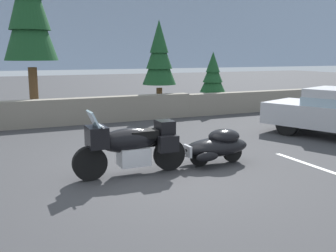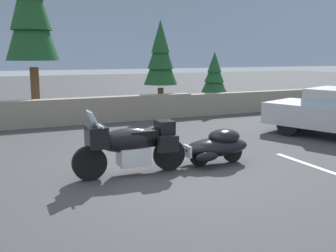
{
  "view_description": "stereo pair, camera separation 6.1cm",
  "coord_description": "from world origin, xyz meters",
  "px_view_note": "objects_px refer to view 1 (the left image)",
  "views": [
    {
      "loc": [
        -2.87,
        -6.93,
        2.36
      ],
      "look_at": [
        0.54,
        0.57,
        0.85
      ],
      "focal_mm": 41.78,
      "sensor_mm": 36.0,
      "label": 1
    },
    {
      "loc": [
        -2.81,
        -6.96,
        2.36
      ],
      "look_at": [
        0.54,
        0.57,
        0.85
      ],
      "focal_mm": 41.78,
      "sensor_mm": 36.0,
      "label": 2
    }
  ],
  "objects_px": {
    "car_shaped_trailer": "(217,146)",
    "pine_tree_secondary": "(213,74)",
    "touring_motorcycle": "(131,144)",
    "pine_tree_tall": "(28,5)",
    "pine_tree_far_right": "(159,56)"
  },
  "relations": [
    {
      "from": "car_shaped_trailer",
      "to": "pine_tree_secondary",
      "type": "xyz_separation_m",
      "value": [
        4.11,
        7.09,
        1.15
      ]
    },
    {
      "from": "touring_motorcycle",
      "to": "pine_tree_tall",
      "type": "relative_size",
      "value": 0.35
    },
    {
      "from": "pine_tree_tall",
      "to": "pine_tree_far_right",
      "type": "height_order",
      "value": "pine_tree_tall"
    },
    {
      "from": "pine_tree_secondary",
      "to": "pine_tree_tall",
      "type": "bearing_deg",
      "value": 170.28
    },
    {
      "from": "car_shaped_trailer",
      "to": "pine_tree_far_right",
      "type": "xyz_separation_m",
      "value": [
        1.68,
        7.11,
        1.9
      ]
    },
    {
      "from": "touring_motorcycle",
      "to": "pine_tree_secondary",
      "type": "bearing_deg",
      "value": 49.3
    },
    {
      "from": "car_shaped_trailer",
      "to": "pine_tree_tall",
      "type": "xyz_separation_m",
      "value": [
        -2.93,
        8.3,
        3.71
      ]
    },
    {
      "from": "touring_motorcycle",
      "to": "pine_tree_secondary",
      "type": "relative_size",
      "value": 0.93
    },
    {
      "from": "pine_tree_secondary",
      "to": "pine_tree_far_right",
      "type": "xyz_separation_m",
      "value": [
        -2.43,
        0.02,
        0.75
      ]
    },
    {
      "from": "pine_tree_tall",
      "to": "pine_tree_far_right",
      "type": "relative_size",
      "value": 1.78
    },
    {
      "from": "pine_tree_far_right",
      "to": "pine_tree_secondary",
      "type": "bearing_deg",
      "value": -0.42
    },
    {
      "from": "car_shaped_trailer",
      "to": "pine_tree_secondary",
      "type": "relative_size",
      "value": 0.88
    },
    {
      "from": "car_shaped_trailer",
      "to": "pine_tree_secondary",
      "type": "bearing_deg",
      "value": 59.89
    },
    {
      "from": "touring_motorcycle",
      "to": "pine_tree_far_right",
      "type": "height_order",
      "value": "pine_tree_far_right"
    },
    {
      "from": "touring_motorcycle",
      "to": "car_shaped_trailer",
      "type": "height_order",
      "value": "touring_motorcycle"
    }
  ]
}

